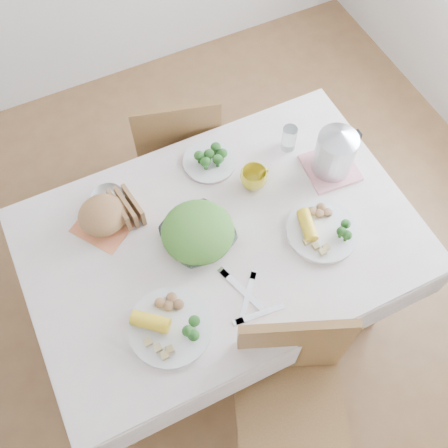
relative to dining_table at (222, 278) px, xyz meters
name	(u,v)px	position (x,y,z in m)	size (l,w,h in m)	color
floor	(222,307)	(0.00, 0.00, -0.38)	(3.60, 3.60, 0.00)	brown
dining_table	(222,278)	(0.00, 0.00, 0.00)	(1.40, 0.90, 0.75)	brown
tablecloth	(222,238)	(0.00, 0.00, 0.38)	(1.50, 1.00, 0.01)	silver
chair_near	(292,414)	(-0.02, -0.66, 0.09)	(0.42, 0.42, 0.93)	brown
chair_far	(177,140)	(0.10, 0.74, 0.09)	(0.41, 0.41, 0.90)	brown
salad_bowl	(198,236)	(-0.08, 0.03, 0.42)	(0.26, 0.26, 0.06)	white
dinner_plate_left	(171,327)	(-0.32, -0.25, 0.40)	(0.30, 0.30, 0.02)	white
dinner_plate_right	(322,231)	(0.36, -0.15, 0.40)	(0.28, 0.28, 0.02)	white
broccoli_plate	(209,162)	(0.11, 0.34, 0.40)	(0.22, 0.22, 0.02)	beige
napkin	(106,223)	(-0.38, 0.26, 0.39)	(0.21, 0.21, 0.00)	#E47B4A
bread_loaf	(103,216)	(-0.38, 0.26, 0.45)	(0.19, 0.18, 0.11)	olive
fruit_bowl	(108,200)	(-0.34, 0.34, 0.41)	(0.14, 0.14, 0.04)	white
yellow_mug	(254,178)	(0.22, 0.17, 0.43)	(0.11, 0.11, 0.09)	gold
glass_tumbler	(289,137)	(0.44, 0.27, 0.45)	(0.06, 0.06, 0.12)	white
pink_tray	(330,168)	(0.55, 0.10, 0.40)	(0.20, 0.20, 0.02)	pink
electric_kettle	(335,151)	(0.55, 0.10, 0.51)	(0.16, 0.16, 0.23)	#B2B5BA
fork_left	(242,290)	(-0.03, -0.23, 0.39)	(0.02, 0.21, 0.00)	silver
fork_right	(248,295)	(-0.02, -0.26, 0.39)	(0.02, 0.18, 0.00)	silver
knife	(260,314)	(-0.01, -0.34, 0.39)	(0.02, 0.19, 0.00)	silver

